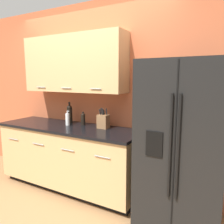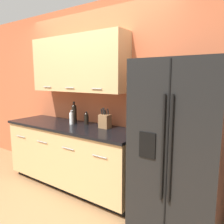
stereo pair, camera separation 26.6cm
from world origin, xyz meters
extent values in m
plane|color=#997047|center=(0.00, 0.00, 0.00)|extent=(14.00, 14.00, 0.00)
cube|color=#BC5B38|center=(0.00, 1.18, 1.30)|extent=(10.00, 0.05, 2.60)
cube|color=tan|center=(-0.16, 0.99, 1.76)|extent=(1.57, 0.32, 0.77)
cylinder|color=#99999E|center=(-0.63, 0.82, 1.43)|extent=(0.16, 0.01, 0.01)
cylinder|color=#99999E|center=(-0.16, 0.82, 1.43)|extent=(0.16, 0.01, 0.01)
cylinder|color=#99999E|center=(0.31, 0.82, 1.43)|extent=(0.16, 0.01, 0.01)
cube|color=black|center=(-0.16, 0.87, 0.04)|extent=(2.04, 0.54, 0.09)
cube|color=tan|center=(-0.16, 0.83, 0.48)|extent=(2.08, 0.62, 0.78)
cube|color=black|center=(-0.16, 0.82, 0.89)|extent=(2.10, 0.64, 0.03)
cylinder|color=#99999E|center=(-0.91, 0.51, 0.69)|extent=(0.20, 0.01, 0.01)
cylinder|color=#99999E|center=(-0.41, 0.51, 0.69)|extent=(0.20, 0.01, 0.01)
cylinder|color=#99999E|center=(0.09, 0.51, 0.69)|extent=(0.20, 0.01, 0.01)
cylinder|color=#99999E|center=(0.59, 0.51, 0.69)|extent=(0.20, 0.01, 0.01)
cube|color=black|center=(1.39, 0.79, 0.87)|extent=(0.83, 0.71, 1.74)
cube|color=black|center=(1.39, 0.43, 0.87)|extent=(0.01, 0.01, 1.71)
cylinder|color=black|center=(1.36, 0.42, 0.96)|extent=(0.02, 0.02, 0.96)
cylinder|color=black|center=(1.43, 0.42, 0.96)|extent=(0.02, 0.02, 0.96)
cube|color=black|center=(1.21, 0.43, 0.96)|extent=(0.16, 0.01, 0.24)
cube|color=olive|center=(0.34, 0.95, 0.99)|extent=(0.14, 0.12, 0.18)
cylinder|color=black|center=(0.30, 0.97, 1.13)|extent=(0.02, 0.03, 0.09)
cylinder|color=black|center=(0.30, 0.94, 1.12)|extent=(0.02, 0.03, 0.08)
cylinder|color=black|center=(0.34, 0.97, 1.12)|extent=(0.01, 0.03, 0.07)
cylinder|color=black|center=(0.34, 0.94, 1.13)|extent=(0.02, 0.04, 0.09)
cylinder|color=black|center=(0.38, 0.97, 1.13)|extent=(0.02, 0.03, 0.08)
cylinder|color=black|center=(-0.25, 0.99, 1.01)|extent=(0.08, 0.08, 0.22)
sphere|color=black|center=(-0.25, 0.99, 1.14)|extent=(0.07, 0.07, 0.07)
cylinder|color=black|center=(-0.25, 0.99, 1.16)|extent=(0.02, 0.02, 0.08)
cylinder|color=black|center=(-0.25, 0.99, 1.21)|extent=(0.03, 0.03, 0.02)
cylinder|color=white|center=(-0.20, 0.87, 0.99)|extent=(0.06, 0.06, 0.17)
cylinder|color=#B2B2B5|center=(-0.20, 0.87, 1.09)|extent=(0.02, 0.02, 0.04)
cylinder|color=#B2B2B5|center=(-0.18, 0.87, 1.11)|extent=(0.03, 0.01, 0.01)
cylinder|color=black|center=(-0.01, 0.99, 0.97)|extent=(0.06, 0.06, 0.13)
sphere|color=black|center=(-0.01, 0.99, 1.05)|extent=(0.06, 0.06, 0.06)
cylinder|color=black|center=(-0.01, 0.99, 1.06)|extent=(0.02, 0.02, 0.04)
cylinder|color=black|center=(-0.01, 0.99, 1.08)|extent=(0.02, 0.02, 0.01)
camera|label=1|loc=(1.80, -1.48, 1.57)|focal=35.00mm
camera|label=2|loc=(2.03, -1.34, 1.57)|focal=35.00mm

